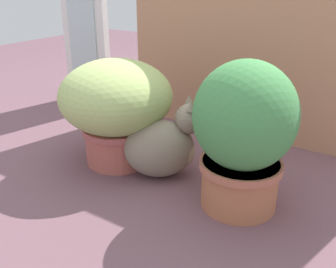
{
  "coord_description": "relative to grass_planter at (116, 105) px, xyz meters",
  "views": [
    {
      "loc": [
        0.69,
        -1.01,
        0.71
      ],
      "look_at": [
        0.02,
        0.03,
        0.18
      ],
      "focal_mm": 40.55,
      "sensor_mm": 36.0,
      "label": 1
    }
  ],
  "objects": [
    {
      "name": "ground_plane",
      "position": [
        0.23,
        -0.05,
        -0.24
      ],
      "size": [
        6.0,
        6.0,
        0.0
      ],
      "primitive_type": "plane",
      "color": "#694852"
    },
    {
      "name": "cardboard_backdrop",
      "position": [
        0.35,
        0.53,
        0.24
      ],
      "size": [
        1.27,
        0.03,
        0.97
      ],
      "primitive_type": "cube",
      "color": "tan",
      "rests_on": "ground"
    },
    {
      "name": "window_panel_white",
      "position": [
        -0.64,
        0.5,
        0.18
      ],
      "size": [
        0.31,
        0.05,
        0.82
      ],
      "color": "white",
      "rests_on": "ground"
    },
    {
      "name": "grass_planter",
      "position": [
        0.0,
        0.0,
        0.0
      ],
      "size": [
        0.44,
        0.44,
        0.42
      ],
      "color": "#B55B4F",
      "rests_on": "ground"
    },
    {
      "name": "leafy_planter",
      "position": [
        0.54,
        -0.03,
        0.02
      ],
      "size": [
        0.32,
        0.32,
        0.48
      ],
      "color": "#AF6746",
      "rests_on": "ground"
    },
    {
      "name": "cat",
      "position": [
        0.22,
        -0.0,
        -0.12
      ],
      "size": [
        0.37,
        0.29,
        0.32
      ],
      "color": "gray",
      "rests_on": "ground"
    },
    {
      "name": "mushroom_ornament_pink",
      "position": [
        0.0,
        -0.08,
        -0.15
      ],
      "size": [
        0.1,
        0.1,
        0.13
      ],
      "color": "silver",
      "rests_on": "ground"
    }
  ]
}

